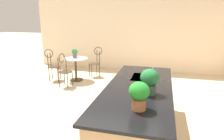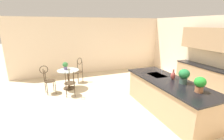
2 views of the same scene
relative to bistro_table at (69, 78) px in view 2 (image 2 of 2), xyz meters
The scene contains 14 objects.
ground_plane 2.89m from the bistro_table, 32.53° to the left, with size 40.00×40.00×0.00m, color beige.
wall_left_window 2.57m from the bistro_table, 140.41° to the left, with size 0.12×7.80×2.70m, color beige.
kitchen_island 3.60m from the bistro_table, 41.40° to the left, with size 2.80×1.06×0.92m.
back_counter_run 5.15m from the bistro_table, 67.07° to the left, with size 2.44×0.64×1.52m.
upper_cabinet_run 5.32m from the bistro_table, 66.96° to the left, with size 2.40×0.36×0.76m.
bistro_table is the anchor object (origin of this frame).
chair_near_window 0.76m from the bistro_table, 74.79° to the right, with size 0.45×0.51×1.04m.
chair_by_island 0.77m from the bistro_table, 140.55° to the left, with size 0.53×0.53×1.04m.
chair_toward_desk 0.73m from the bistro_table, ahead, with size 0.50×0.41×1.04m.
sink_faucet 3.40m from the bistro_table, 49.95° to the left, with size 0.02×0.02×0.22m, color #B2B5BA.
potted_plant_on_table 0.48m from the bistro_table, 149.60° to the right, with size 0.20×0.20×0.28m.
potted_plant_counter_near 4.01m from the bistro_table, 40.53° to the left, with size 0.27×0.27×0.38m.
potted_plant_counter_far 4.39m from the bistro_table, 34.95° to the left, with size 0.25×0.25×0.36m.
vase_on_counter 3.72m from the bistro_table, 43.77° to the left, with size 0.13×0.13×0.29m.
Camera 2 is at (3.55, -2.08, 2.40)m, focal length 25.68 mm.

